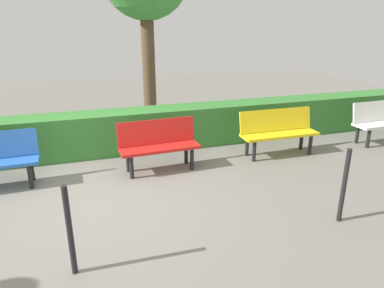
{
  "coord_description": "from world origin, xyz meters",
  "views": [
    {
      "loc": [
        0.05,
        4.86,
        2.49
      ],
      "look_at": [
        -1.61,
        -0.34,
        0.55
      ],
      "focal_mm": 33.11,
      "sensor_mm": 36.0,
      "label": 1
    }
  ],
  "objects": [
    {
      "name": "railing_post_mid",
      "position": [
        -3.0,
        1.62,
        0.5
      ],
      "size": [
        0.06,
        0.06,
        1.0
      ],
      "primitive_type": "cylinder",
      "color": "black",
      "rests_on": "ground_plane"
    },
    {
      "name": "hedge_row",
      "position": [
        -1.12,
        -1.84,
        0.4
      ],
      "size": [
        18.14,
        0.64,
        0.81
      ],
      "primitive_type": "cube",
      "color": "#387F33",
      "rests_on": "ground_plane"
    },
    {
      "name": "bench_yellow",
      "position": [
        -3.48,
        -0.78,
        0.48
      ],
      "size": [
        1.5,
        0.48,
        0.86
      ],
      "rotation": [
        0.0,
        0.0,
        -0.01
      ],
      "color": "yellow",
      "rests_on": "ground_plane"
    },
    {
      "name": "railing_post_far",
      "position": [
        0.29,
        1.62,
        0.5
      ],
      "size": [
        0.06,
        0.06,
        1.0
      ],
      "primitive_type": "cylinder",
      "color": "black",
      "rests_on": "ground_plane"
    },
    {
      "name": "bench_red",
      "position": [
        -1.14,
        -0.75,
        0.48
      ],
      "size": [
        1.37,
        0.51,
        0.86
      ],
      "rotation": [
        0.0,
        0.0,
        0.04
      ],
      "color": "red",
      "rests_on": "ground_plane"
    },
    {
      "name": "bench_white",
      "position": [
        -5.98,
        -0.75,
        0.48
      ],
      "size": [
        1.43,
        0.5,
        0.86
      ],
      "rotation": [
        0.0,
        0.0,
        0.03
      ],
      "color": "white",
      "rests_on": "ground_plane"
    },
    {
      "name": "ground_plane",
      "position": [
        0.0,
        0.0,
        0.0
      ],
      "size": [
        22.14,
        22.14,
        0.0
      ],
      "primitive_type": "plane",
      "color": "gray"
    }
  ]
}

